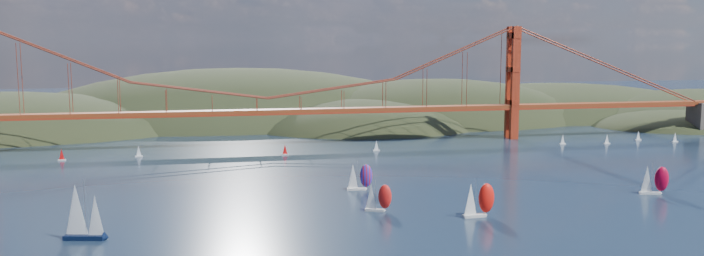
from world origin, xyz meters
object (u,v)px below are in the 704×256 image
object	(u,v)px
racer_0	(378,197)
racer_1	(478,199)
racer_rwb	(359,176)
racer_2	(654,179)
sloop_navy	(82,213)

from	to	relation	value
racer_0	racer_1	bearing A→B (deg)	-4.17
racer_rwb	racer_2	bearing A→B (deg)	-8.53
racer_1	racer_rwb	xyz separation A→B (m)	(-24.96, 39.84, -0.47)
sloop_navy	racer_rwb	distance (m)	88.04
racer_2	sloop_navy	bearing A→B (deg)	-159.09
racer_0	racer_2	xyz separation A→B (m)	(90.62, 3.81, 0.58)
racer_1	racer_2	bearing A→B (deg)	8.69
sloop_navy	racer_2	bearing A→B (deg)	17.82
sloop_navy	racer_1	size ratio (longest dim) A/B	1.45
racer_rwb	sloop_navy	bearing A→B (deg)	-145.59
racer_1	racer_0	bearing A→B (deg)	150.77
sloop_navy	racer_0	xyz separation A→B (m)	(77.21, 12.87, -2.57)
racer_rwb	racer_0	bearing A→B (deg)	-84.71
sloop_navy	racer_0	size ratio (longest dim) A/B	1.73
racer_0	racer_2	world-z (taller)	racer_2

